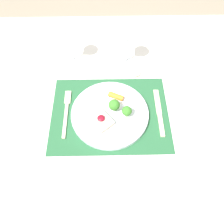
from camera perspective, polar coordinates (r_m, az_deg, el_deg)
The scene contains 9 objects.
ground_plane at distance 1.53m, azimuth -0.17°, elevation -14.81°, with size 8.00×8.00×0.00m, color gray.
dining_table at distance 0.92m, azimuth -0.28°, elevation -2.86°, with size 1.40×1.22×0.74m.
placemat at distance 0.85m, azimuth -0.30°, elevation -0.35°, with size 0.46×0.34×0.00m, color #235633.
dinner_plate at distance 0.84m, azimuth 0.02°, elevation -0.26°, with size 0.30×0.30×0.07m.
fork at distance 0.87m, azimuth -11.55°, elevation 0.59°, with size 0.02×0.21×0.01m.
knife at distance 0.86m, azimuth 12.54°, elevation -0.80°, with size 0.02×0.21×0.01m.
spoon at distance 0.97m, azimuth 4.87°, elevation 10.06°, with size 0.20×0.04×0.02m.
wine_glass_near at distance 0.94m, azimuth 3.95°, elevation 18.20°, with size 0.08×0.08×0.18m.
wine_glass_far at distance 0.95m, azimuth -11.90°, elevation 18.40°, with size 0.08×0.08×0.19m.
Camera 1 is at (-0.00, -0.44, 1.47)m, focal length 35.00 mm.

